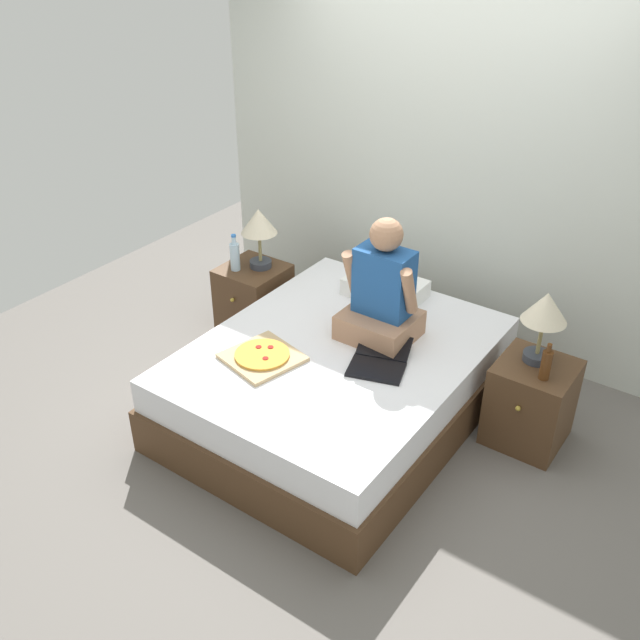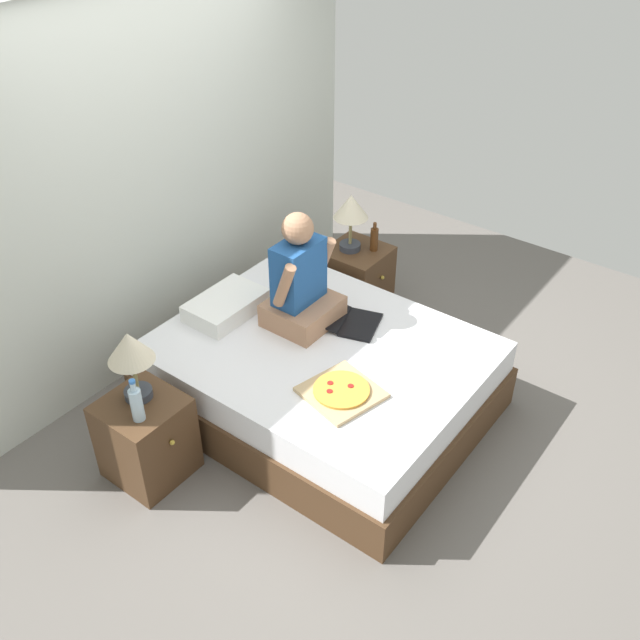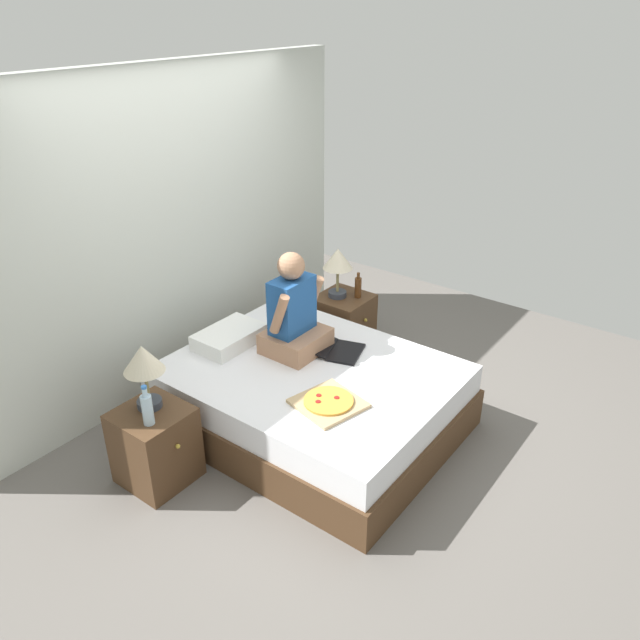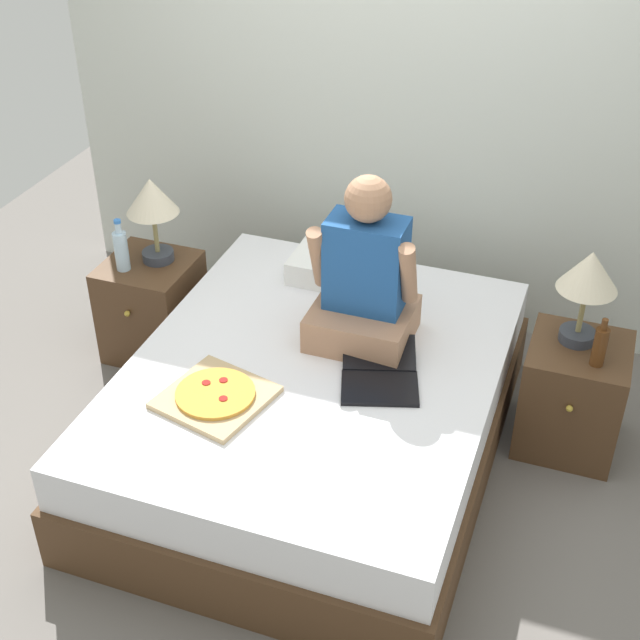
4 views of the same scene
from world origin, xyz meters
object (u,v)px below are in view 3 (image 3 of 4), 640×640
(beer_bottle, at_px, (358,287))
(water_bottle, at_px, (147,409))
(nightstand_left, at_px, (155,445))
(bed, at_px, (312,398))
(nightstand_right, at_px, (343,324))
(lamp_on_left_nightstand, at_px, (144,363))
(lamp_on_right_nightstand, at_px, (338,262))
(laptop, at_px, (337,350))
(pizza_box, at_px, (328,403))
(person_seated, at_px, (294,316))

(beer_bottle, bearing_deg, water_bottle, 179.75)
(nightstand_left, bearing_deg, bed, -23.76)
(nightstand_left, height_order, nightstand_right, same)
(lamp_on_left_nightstand, bearing_deg, lamp_on_right_nightstand, 0.00)
(bed, height_order, nightstand_right, nightstand_right)
(laptop, bearing_deg, nightstand_left, 160.57)
(lamp_on_left_nightstand, height_order, nightstand_right, lamp_on_left_nightstand)
(nightstand_left, height_order, water_bottle, water_bottle)
(lamp_on_right_nightstand, height_order, pizza_box, lamp_on_right_nightstand)
(person_seated, xyz_separation_m, pizza_box, (-0.43, -0.64, -0.27))
(lamp_on_left_nightstand, distance_m, person_seated, 1.20)
(lamp_on_right_nightstand, xyz_separation_m, person_seated, (-0.91, -0.25, -0.07))
(beer_bottle, xyz_separation_m, pizza_box, (-1.44, -0.74, -0.11))
(beer_bottle, relative_size, pizza_box, 0.48)
(nightstand_right, bearing_deg, laptop, -148.14)
(bed, height_order, beer_bottle, beer_bottle)
(water_bottle, xyz_separation_m, lamp_on_right_nightstand, (2.20, 0.14, 0.22))
(water_bottle, xyz_separation_m, pizza_box, (0.86, -0.75, -0.12))
(nightstand_left, relative_size, lamp_on_right_nightstand, 1.19)
(person_seated, bearing_deg, pizza_box, -124.10)
(nightstand_left, distance_m, lamp_on_right_nightstand, 2.20)
(water_bottle, relative_size, nightstand_right, 0.51)
(bed, bearing_deg, lamp_on_left_nightstand, 153.19)
(nightstand_left, distance_m, water_bottle, 0.40)
(laptop, relative_size, pizza_box, 1.01)
(bed, xyz_separation_m, beer_bottle, (1.15, 0.37, 0.38))
(nightstand_right, relative_size, laptop, 1.09)
(pizza_box, bearing_deg, water_bottle, 138.97)
(lamp_on_right_nightstand, relative_size, beer_bottle, 1.96)
(bed, height_order, water_bottle, water_bottle)
(laptop, bearing_deg, pizza_box, -149.24)
(bed, relative_size, beer_bottle, 8.72)
(beer_bottle, distance_m, person_seated, 1.03)
(bed, height_order, lamp_on_left_nightstand, lamp_on_left_nightstand)
(nightstand_right, xyz_separation_m, beer_bottle, (0.07, -0.10, 0.36))
(water_bottle, bearing_deg, lamp_on_right_nightstand, 3.64)
(beer_bottle, xyz_separation_m, laptop, (-0.85, -0.38, -0.10))
(nightstand_left, height_order, lamp_on_left_nightstand, lamp_on_left_nightstand)
(beer_bottle, height_order, pizza_box, beer_bottle)
(bed, relative_size, water_bottle, 7.27)
(nightstand_right, bearing_deg, beer_bottle, -54.99)
(water_bottle, bearing_deg, beer_bottle, -0.25)
(nightstand_right, xyz_separation_m, person_seated, (-0.94, -0.20, 0.53))
(water_bottle, distance_m, person_seated, 1.30)
(water_bottle, bearing_deg, pizza_box, -41.03)
(water_bottle, height_order, lamp_on_right_nightstand, lamp_on_right_nightstand)
(water_bottle, relative_size, person_seated, 0.35)
(lamp_on_right_nightstand, height_order, beer_bottle, lamp_on_right_nightstand)
(lamp_on_left_nightstand, distance_m, pizza_box, 1.20)
(laptop, distance_m, pizza_box, 0.69)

